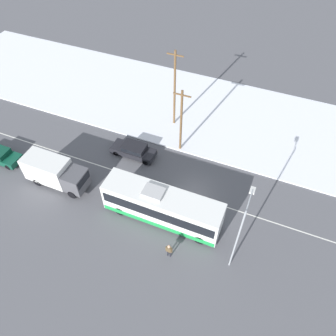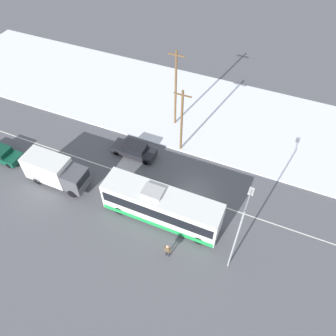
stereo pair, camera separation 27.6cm
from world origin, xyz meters
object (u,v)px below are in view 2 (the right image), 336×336
Objects in this scene: pedestrian_at_stop at (168,250)px; utility_pole_snowlot at (176,89)px; box_truck at (55,170)px; sedan_car at (134,149)px; parked_car_near_truck at (0,153)px; city_bus at (162,206)px; streetlamp at (239,231)px; utility_pole_roadside at (182,121)px.

pedestrian_at_stop is 0.18× the size of utility_pole_snowlot.
box_truck is 8.29m from sedan_car.
parked_car_near_truck is 19.84m from utility_pole_snowlot.
city_bus is 1.15× the size of utility_pole_snowlot.
pedestrian_at_stop reaches higher than sedan_car.
pedestrian_at_stop is (7.93, -9.43, 0.25)m from sedan_car.
box_truck is 1.33× the size of parked_car_near_truck.
sedan_car is at bearing 25.04° from parked_car_near_truck.
box_truck is at bearing 166.78° from pedestrian_at_stop.
pedestrian_at_stop is (13.23, -3.11, -0.61)m from box_truck.
box_truck is 1.33× the size of sedan_car.
streetlamp is at bearing 148.56° from sedan_car.
streetlamp is (25.69, -1.85, 4.14)m from parked_car_near_truck.
parked_car_near_truck is (-18.79, 0.13, -0.98)m from city_bus.
box_truck is 3.68× the size of pedestrian_at_stop.
utility_pole_roadside is (17.09, 8.76, 3.24)m from parked_car_near_truck.
utility_pole_roadside is (-1.70, 8.89, 2.26)m from city_bus.
city_bus is at bearing 121.17° from pedestrian_at_stop.
city_bus is 8.59m from sedan_car.
city_bus reaches higher than box_truck.
sedan_car is (5.30, 6.32, -0.86)m from box_truck.
city_bus is at bearing 166.02° from streetlamp.
city_bus is 1.36× the size of streetlamp.
parked_car_near_truck is (-12.85, -6.00, -0.04)m from sedan_car.
parked_car_near_truck is at bearing 25.04° from sedan_car.
streetlamp is 13.68m from utility_pole_roadside.
sedan_car is 14.18m from parked_car_near_truck.
streetlamp is (12.84, -7.85, 4.10)m from sedan_car.
box_truck is at bearing -119.89° from utility_pole_snowlot.
streetlamp reaches higher than sedan_car.
sedan_car is 2.78× the size of pedestrian_at_stop.
box_truck is (-11.24, -0.19, -0.09)m from city_bus.
box_truck is 13.61m from pedestrian_at_stop.
sedan_car is at bearing -146.99° from utility_pole_roadside.
sedan_car is at bearing 130.09° from pedestrian_at_stop.
city_bus is 1.40× the size of utility_pole_roadside.
sedan_car is 0.51× the size of utility_pole_snowlot.
city_bus is 2.25× the size of sedan_car.
utility_pole_snowlot reaches higher than utility_pole_roadside.
streetlamp is (18.14, -1.53, 3.24)m from box_truck.
utility_pole_roadside is 4.39m from utility_pole_snowlot.
utility_pole_snowlot reaches higher than city_bus.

